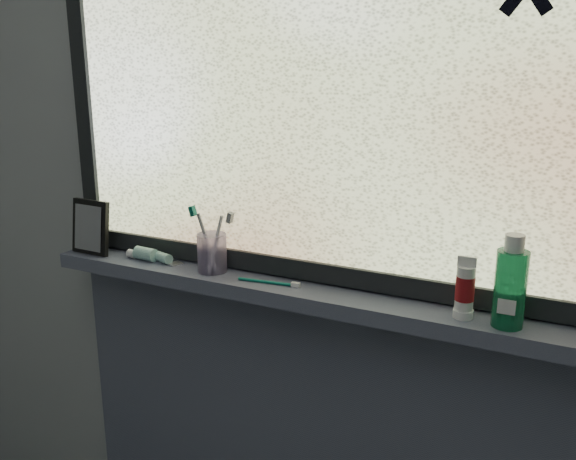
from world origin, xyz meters
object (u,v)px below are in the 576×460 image
at_px(toothbrush_cup, 212,253).
at_px(mouthwash_bottle, 511,281).
at_px(vanity_mirror, 91,227).
at_px(cream_tube, 465,285).

height_order(toothbrush_cup, mouthwash_bottle, mouthwash_bottle).
relative_size(vanity_mirror, toothbrush_cup, 1.53).
height_order(vanity_mirror, toothbrush_cup, vanity_mirror).
relative_size(vanity_mirror, mouthwash_bottle, 0.93).
xyz_separation_m(toothbrush_cup, cream_tube, (0.67, -0.02, 0.02)).
bearing_deg(mouthwash_bottle, toothbrush_cup, 178.58).
xyz_separation_m(vanity_mirror, mouthwash_bottle, (1.16, 0.00, 0.02)).
bearing_deg(cream_tube, vanity_mirror, -179.68).
bearing_deg(vanity_mirror, mouthwash_bottle, 1.84).
bearing_deg(vanity_mirror, cream_tube, 2.02).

